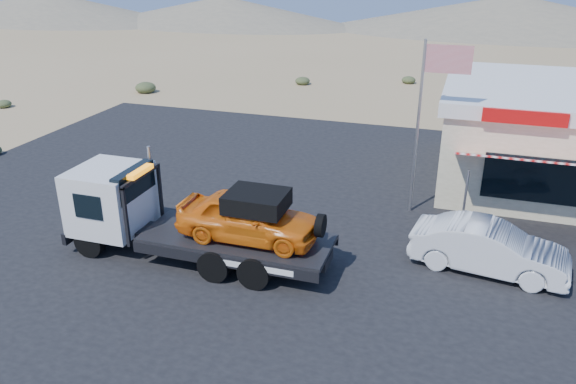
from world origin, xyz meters
TOP-DOWN VIEW (x-y plane):
  - ground at (0.00, 0.00)m, footprint 120.00×120.00m
  - asphalt_lot at (2.00, 3.00)m, footprint 32.00×24.00m
  - tow_truck at (-1.18, -0.90)m, footprint 7.95×2.36m
  - white_sedan at (7.29, 1.04)m, footprint 4.54×2.12m
  - flagpole at (4.93, 4.50)m, footprint 1.55×0.10m
  - desert_scrub at (-13.84, 10.79)m, footprint 27.22×36.16m
  - distant_hills at (-9.77, 55.14)m, footprint 126.00×48.00m

SIDE VIEW (x-z plane):
  - ground at x=0.00m, z-range 0.00..0.00m
  - asphalt_lot at x=2.00m, z-range 0.00..0.02m
  - desert_scrub at x=-13.84m, z-range -0.07..0.66m
  - white_sedan at x=7.29m, z-range 0.02..1.46m
  - tow_truck at x=-1.18m, z-range 0.10..2.76m
  - distant_hills at x=-9.77m, z-range -0.21..3.99m
  - flagpole at x=4.93m, z-range 0.76..6.76m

